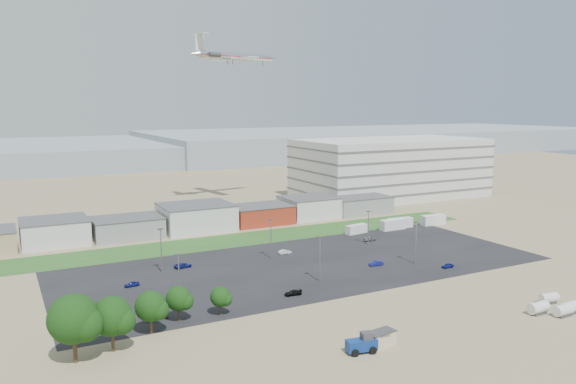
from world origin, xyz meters
TOP-DOWN VIEW (x-y plane):
  - ground at (0.00, 0.00)m, footprint 700.00×700.00m
  - parking_lot at (5.00, 20.00)m, footprint 120.00×50.00m
  - grass_strip at (0.00, 52.00)m, footprint 160.00×16.00m
  - hills_backdrop at (40.00, 315.00)m, footprint 700.00×200.00m
  - building_row at (-17.00, 71.00)m, footprint 170.00×20.00m
  - parking_garage at (90.00, 95.00)m, footprint 80.00×40.00m
  - portable_shed at (-7.14, -27.46)m, footprint 5.37×3.31m
  - telehandler at (-11.49, -28.09)m, footprint 8.34×4.01m
  - storage_tank_nw at (28.21, -29.79)m, footprint 4.28×2.18m
  - storage_tank_ne at (35.07, -26.84)m, footprint 4.07×2.44m
  - storage_tank_sw at (31.46, -32.75)m, footprint 4.15×2.12m
  - storage_tank_se at (33.79, -32.43)m, footprint 4.16×2.09m
  - box_trailer_a at (36.15, 42.52)m, footprint 7.58×3.32m
  - box_trailer_b at (49.57, 41.64)m, footprint 8.77×2.91m
  - box_trailer_c at (53.49, 42.87)m, footprint 8.60×3.22m
  - box_trailer_d at (66.22, 41.37)m, footprint 8.74×3.05m
  - tree_far_left at (-52.77, -10.35)m, footprint 8.30×8.30m
  - tree_left at (-46.84, -8.99)m, footprint 6.97×6.97m
  - tree_mid at (-39.56, -4.69)m, footprint 5.80×5.80m
  - tree_right at (-33.54, -1.29)m, footprint 5.01×5.01m
  - tree_near at (-25.66, -2.01)m, footprint 4.17×4.17m
  - lightpole_front_l at (-30.46, 8.57)m, footprint 1.17×0.49m
  - lightpole_front_m at (1.60, 6.90)m, footprint 1.22×0.51m
  - lightpole_front_r at (30.16, 7.93)m, footprint 1.27×0.53m
  - lightpole_back_l at (-28.28, 30.10)m, footprint 1.26×0.52m
  - lightpole_back_m at (0.17, 29.10)m, footprint 1.23×0.51m
  - lightpole_back_r at (31.13, 29.39)m, footprint 1.15×0.48m
  - airliner at (23.94, 108.34)m, footprint 44.11×33.94m
  - parked_car_1 at (20.40, 11.05)m, footprint 3.73×1.34m
  - parked_car_2 at (34.83, 1.36)m, footprint 3.21×1.31m
  - parked_car_3 at (-8.25, 1.30)m, footprint 3.88×1.94m
  - parked_car_5 at (-36.95, 22.81)m, footprint 3.41×1.74m
  - parked_car_8 at (34.11, 32.65)m, footprint 3.92×1.68m
  - parked_car_9 at (-22.65, 31.57)m, footprint 4.57×2.56m
  - parked_car_10 at (-37.01, 1.40)m, footprint 4.45×2.22m
  - parked_car_11 at (5.44, 31.37)m, footprint 3.66×1.60m

SIDE VIEW (x-z plane):
  - ground at x=0.00m, z-range 0.00..0.00m
  - parking_lot at x=5.00m, z-range 0.00..0.01m
  - grass_strip at x=0.00m, z-range 0.00..0.02m
  - parked_car_3 at x=-8.25m, z-range 0.00..1.08m
  - parked_car_2 at x=34.83m, z-range 0.00..1.09m
  - parked_car_5 at x=-36.95m, z-range 0.00..1.11m
  - parked_car_11 at x=5.44m, z-range 0.00..1.17m
  - parked_car_9 at x=-22.65m, z-range 0.00..1.21m
  - parked_car_1 at x=20.40m, z-range 0.00..1.22m
  - parked_car_10 at x=-37.01m, z-range 0.00..1.24m
  - parked_car_8 at x=34.11m, z-range 0.00..1.32m
  - storage_tank_ne at x=35.07m, z-range 0.00..2.30m
  - storage_tank_sw at x=31.46m, z-range 0.00..2.48m
  - storage_tank_se at x=33.79m, z-range 0.00..2.49m
  - portable_shed at x=-7.14m, z-range 0.00..2.55m
  - storage_tank_nw at x=28.21m, z-range 0.00..2.56m
  - box_trailer_a at x=36.15m, z-range 0.00..2.75m
  - box_trailer_c at x=53.49m, z-range 0.00..3.16m
  - box_trailer_d at x=66.22m, z-range 0.00..3.24m
  - box_trailer_b at x=49.57m, z-range 0.00..3.27m
  - telehandler at x=-11.49m, z-range 0.00..3.33m
  - tree_near at x=-25.66m, z-range 0.00..6.25m
  - tree_right at x=-33.54m, z-range 0.00..7.51m
  - building_row at x=-17.00m, z-range 0.00..8.00m
  - tree_mid at x=-39.56m, z-range 0.00..8.70m
  - hills_backdrop at x=40.00m, z-range 0.00..9.00m
  - lightpole_back_r at x=31.13m, z-range 0.00..9.77m
  - lightpole_front_l at x=-30.46m, z-range 0.00..9.96m
  - lightpole_front_m at x=1.60m, z-range 0.00..10.37m
  - lightpole_back_m at x=0.17m, z-range 0.00..10.44m
  - tree_left at x=-46.84m, z-range 0.00..10.46m
  - lightpole_back_l at x=-28.28m, z-range 0.00..10.70m
  - lightpole_front_r at x=30.16m, z-range 0.00..10.78m
  - tree_far_left at x=-52.77m, z-range 0.00..12.44m
  - parking_garage at x=90.00m, z-range 0.00..25.00m
  - airliner at x=23.94m, z-range 52.13..63.90m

